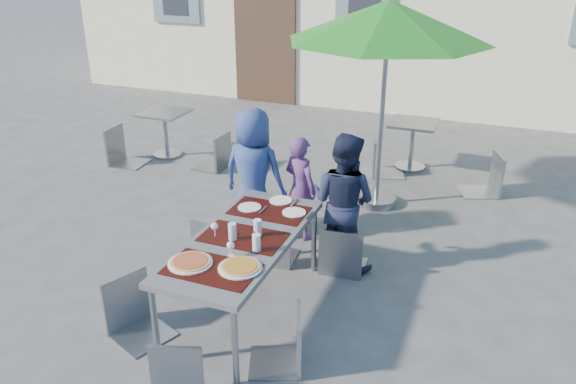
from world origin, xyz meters
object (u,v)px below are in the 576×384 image
at_px(pizza_near_right, 240,267).
at_px(child_1, 300,188).
at_px(dining_table, 243,243).
at_px(cafe_table_0, 165,127).
at_px(bg_chair_r_1, 492,150).
at_px(pizza_near_left, 190,262).
at_px(chair_5, 170,350).
at_px(chair_4, 287,309).
at_px(patio_umbrella, 388,23).
at_px(chair_0, 211,214).
at_px(bg_chair_l_0, 119,123).
at_px(child_2, 343,202).
at_px(cafe_table_1, 412,138).
at_px(bg_chair_l_1, 383,134).
at_px(chair_3, 129,274).
at_px(chair_1, 273,214).
at_px(child_0, 254,174).
at_px(chair_2, 344,222).
at_px(bg_chair_r_0, 215,130).

xyz_separation_m(pizza_near_right, child_1, (-0.25, 1.97, -0.18)).
xyz_separation_m(dining_table, cafe_table_0, (-2.88, 3.19, -0.23)).
xyz_separation_m(pizza_near_right, bg_chair_r_1, (1.62, 3.99, -0.17)).
xyz_separation_m(pizza_near_left, bg_chair_r_1, (2.01, 4.07, -0.17)).
xyz_separation_m(pizza_near_right, chair_5, (-0.17, -0.75, -0.27)).
height_order(chair_4, patio_umbrella, patio_umbrella).
bearing_deg(dining_table, chair_0, 135.03).
xyz_separation_m(chair_0, bg_chair_l_0, (-2.58, 1.93, 0.13)).
bearing_deg(chair_0, dining_table, -44.97).
xyz_separation_m(child_2, chair_0, (-1.29, -0.35, -0.21)).
bearing_deg(cafe_table_1, child_2, -93.12).
distance_m(child_2, chair_5, 2.37).
xyz_separation_m(dining_table, chair_0, (-0.73, 0.73, -0.20)).
distance_m(chair_4, bg_chair_l_1, 4.19).
distance_m(chair_4, bg_chair_r_1, 4.22).
distance_m(chair_3, patio_umbrella, 3.87).
height_order(child_2, chair_5, child_2).
distance_m(bg_chair_l_0, bg_chair_l_1, 3.82).
distance_m(child_2, chair_1, 0.71).
distance_m(child_2, cafe_table_1, 2.99).
distance_m(chair_1, bg_chair_r_1, 3.29).
bearing_deg(cafe_table_1, bg_chair_l_1, -132.27).
distance_m(cafe_table_0, bg_chair_l_1, 3.29).
relative_size(pizza_near_left, chair_1, 0.37).
bearing_deg(chair_0, child_0, 73.59).
xyz_separation_m(child_2, bg_chair_r_1, (1.27, 2.44, -0.10)).
height_order(chair_3, bg_chair_l_0, bg_chair_l_0).
height_order(chair_1, bg_chair_l_1, bg_chair_l_1).
distance_m(chair_2, bg_chair_r_1, 2.86).
height_order(bg_chair_l_0, bg_chair_l_1, bg_chair_l_0).
height_order(pizza_near_left, child_1, child_1).
distance_m(pizza_near_right, chair_5, 0.82).
bearing_deg(bg_chair_l_0, pizza_near_left, -45.75).
distance_m(chair_4, cafe_table_1, 4.57).
height_order(chair_0, chair_2, chair_2).
distance_m(pizza_near_right, bg_chair_r_0, 4.05).
height_order(chair_0, patio_umbrella, patio_umbrella).
bearing_deg(child_2, bg_chair_r_0, -25.17).
height_order(child_2, bg_chair_l_1, child_2).
relative_size(child_0, bg_chair_l_1, 1.45).
distance_m(child_2, bg_chair_r_0, 3.11).
distance_m(cafe_table_1, bg_chair_l_1, 0.54).
xyz_separation_m(child_1, chair_3, (-0.70, -2.11, -0.02)).
bearing_deg(chair_2, chair_3, -131.38).
relative_size(chair_4, cafe_table_1, 1.28).
bearing_deg(chair_1, cafe_table_1, 75.64).
bearing_deg(patio_umbrella, chair_4, -89.10).
height_order(child_2, cafe_table_0, child_2).
relative_size(pizza_near_left, chair_4, 0.39).
relative_size(cafe_table_1, bg_chair_r_1, 0.68).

